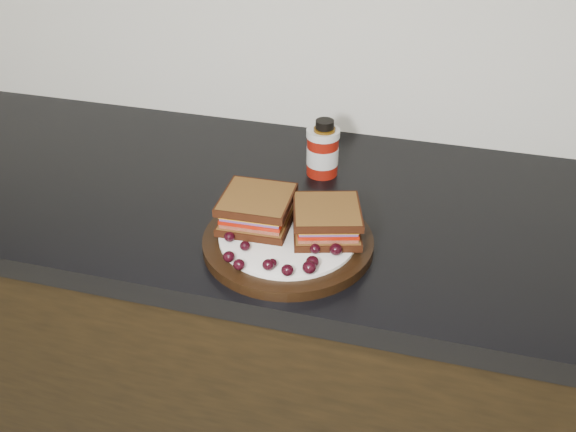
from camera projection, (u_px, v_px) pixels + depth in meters
name	position (u px, v px, depth m)	size (l,w,h in m)	color
base_cabinets	(253.00, 368.00, 1.46)	(3.96, 0.58, 0.86)	black
countertop	(246.00, 201.00, 1.21)	(3.98, 0.60, 0.04)	black
plate	(288.00, 242.00, 1.05)	(0.28, 0.28, 0.02)	black
sandwich_left	(257.00, 209.00, 1.06)	(0.11, 0.11, 0.05)	brown
sandwich_right	(327.00, 221.00, 1.03)	(0.11, 0.11, 0.05)	brown
grape_0	(229.00, 237.00, 1.02)	(0.02, 0.02, 0.02)	black
grape_1	(245.00, 246.00, 1.00)	(0.02, 0.02, 0.02)	black
grape_2	(229.00, 257.00, 0.98)	(0.02, 0.02, 0.02)	black
grape_3	(239.00, 265.00, 0.96)	(0.02, 0.02, 0.02)	black
grape_4	(268.00, 265.00, 0.96)	(0.02, 0.02, 0.02)	black
grape_5	(272.00, 263.00, 0.97)	(0.01, 0.01, 0.01)	black
grape_6	(287.00, 270.00, 0.95)	(0.02, 0.02, 0.02)	black
grape_7	(309.00, 267.00, 0.96)	(0.02, 0.02, 0.02)	black
grape_8	(312.00, 262.00, 0.97)	(0.02, 0.02, 0.02)	black
grape_9	(315.00, 249.00, 1.00)	(0.02, 0.02, 0.02)	black
grape_10	(336.00, 249.00, 0.99)	(0.02, 0.02, 0.02)	black
grape_11	(336.00, 242.00, 1.01)	(0.02, 0.02, 0.02)	black
grape_12	(337.00, 231.00, 1.04)	(0.02, 0.02, 0.02)	black
grape_13	(333.00, 220.00, 1.06)	(0.02, 0.02, 0.02)	black
grape_14	(268.00, 206.00, 1.10)	(0.02, 0.02, 0.02)	black
grape_15	(272.00, 215.00, 1.08)	(0.02, 0.02, 0.02)	black
grape_16	(248.00, 215.00, 1.08)	(0.02, 0.02, 0.02)	black
grape_17	(246.00, 222.00, 1.06)	(0.02, 0.02, 0.02)	black
grape_18	(236.00, 228.00, 1.04)	(0.02, 0.02, 0.02)	black
grape_19	(262.00, 207.00, 1.10)	(0.02, 0.02, 0.02)	black
grape_20	(258.00, 223.00, 1.06)	(0.02, 0.02, 0.02)	black
grape_21	(254.00, 225.00, 1.05)	(0.02, 0.02, 0.01)	black
condiment_jar	(323.00, 152.00, 1.23)	(0.06, 0.06, 0.09)	maroon
oil_bottle	(324.00, 148.00, 1.22)	(0.04, 0.04, 0.12)	#523208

